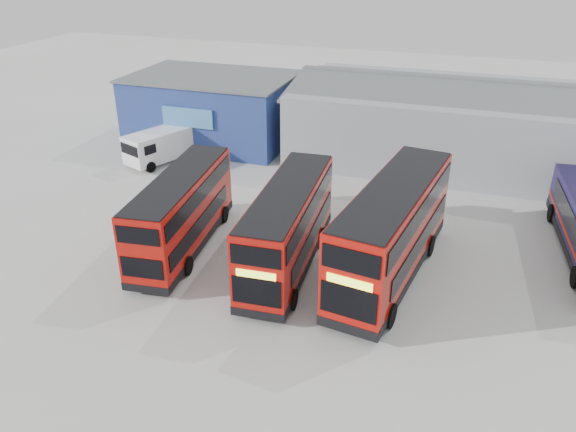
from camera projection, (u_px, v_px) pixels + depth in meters
The scene contains 7 objects.
ground_plane at pixel (322, 295), 25.60m from camera, with size 120.00×120.00×0.00m, color #ADADA8.
office_block at pixel (213, 108), 43.68m from camera, with size 12.30×8.32×5.12m.
maintenance_shed at pixel (512, 129), 39.01m from camera, with size 30.50×12.00×5.89m.
double_decker_left at pixel (182, 213), 28.56m from camera, with size 3.36×9.68×4.01m.
double_decker_centre at pixel (288, 229), 26.92m from camera, with size 3.03×9.99×4.17m.
double_decker_right at pixel (392, 233), 26.06m from camera, with size 4.16×11.26×4.66m.
panel_van at pixel (161, 145), 39.98m from camera, with size 3.87×5.61×2.29m.
Camera 1 is at (5.39, -20.59, 14.75)m, focal length 35.00 mm.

